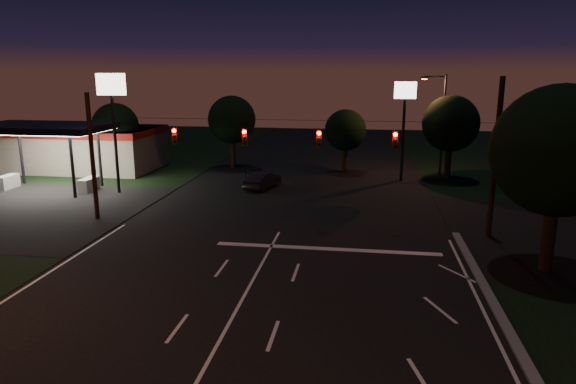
% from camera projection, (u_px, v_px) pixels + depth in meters
% --- Properties ---
extents(ground, '(140.00, 140.00, 0.00)m').
position_uv_depth(ground, '(208.00, 362.00, 16.76)').
color(ground, black).
rests_on(ground, ground).
extents(stop_bar, '(12.00, 0.50, 0.01)m').
position_uv_depth(stop_bar, '(327.00, 249.00, 27.38)').
color(stop_bar, silver).
rests_on(stop_bar, ground).
extents(utility_pole_right, '(0.30, 0.30, 9.00)m').
position_uv_depth(utility_pole_right, '(488.00, 236.00, 29.44)').
color(utility_pole_right, black).
rests_on(utility_pole_right, ground).
extents(utility_pole_left, '(0.28, 0.28, 8.00)m').
position_uv_depth(utility_pole_left, '(98.00, 219.00, 32.94)').
color(utility_pole_left, black).
rests_on(utility_pole_left, ground).
extents(signal_span, '(24.00, 0.40, 1.56)m').
position_uv_depth(signal_span, '(282.00, 137.00, 29.89)').
color(signal_span, black).
rests_on(signal_span, ground).
extents(gas_station, '(14.20, 16.10, 5.25)m').
position_uv_depth(gas_station, '(81.00, 145.00, 48.63)').
color(gas_station, gray).
rests_on(gas_station, ground).
extents(pole_sign_left_near, '(2.20, 0.30, 9.10)m').
position_uv_depth(pole_sign_left_near, '(112.00, 102.00, 38.36)').
color(pole_sign_left_near, black).
rests_on(pole_sign_left_near, ground).
extents(pole_sign_right, '(1.80, 0.30, 8.40)m').
position_uv_depth(pole_sign_right, '(404.00, 108.00, 43.02)').
color(pole_sign_right, black).
rests_on(pole_sign_right, ground).
extents(street_light_right_far, '(2.20, 0.35, 9.00)m').
position_uv_depth(street_light_right_far, '(440.00, 118.00, 44.71)').
color(street_light_right_far, black).
rests_on(street_light_right_far, ground).
extents(tree_right_near, '(6.00, 6.00, 8.76)m').
position_uv_depth(tree_right_near, '(558.00, 152.00, 23.26)').
color(tree_right_near, black).
rests_on(tree_right_near, ground).
extents(tree_far_a, '(4.20, 4.20, 6.42)m').
position_uv_depth(tree_far_a, '(116.00, 127.00, 47.37)').
color(tree_far_a, black).
rests_on(tree_far_a, ground).
extents(tree_far_b, '(4.60, 4.60, 6.98)m').
position_uv_depth(tree_far_b, '(232.00, 120.00, 49.69)').
color(tree_far_b, black).
rests_on(tree_far_b, ground).
extents(tree_far_c, '(3.80, 3.80, 5.86)m').
position_uv_depth(tree_far_c, '(346.00, 131.00, 47.27)').
color(tree_far_c, black).
rests_on(tree_far_c, ground).
extents(tree_far_d, '(4.80, 4.80, 7.30)m').
position_uv_depth(tree_far_d, '(451.00, 124.00, 43.85)').
color(tree_far_d, black).
rests_on(tree_far_d, ground).
extents(tree_far_e, '(4.00, 4.00, 6.18)m').
position_uv_depth(tree_far_e, '(558.00, 137.00, 40.91)').
color(tree_far_e, black).
rests_on(tree_far_e, ground).
extents(car_oncoming_a, '(2.84, 4.85, 1.55)m').
position_uv_depth(car_oncoming_a, '(256.00, 176.00, 42.66)').
color(car_oncoming_a, black).
rests_on(car_oncoming_a, ground).
extents(car_oncoming_b, '(2.47, 4.46, 1.39)m').
position_uv_depth(car_oncoming_b, '(263.00, 180.00, 41.37)').
color(car_oncoming_b, black).
rests_on(car_oncoming_b, ground).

